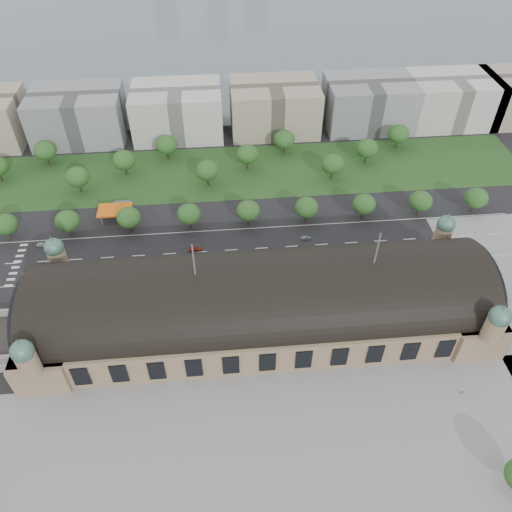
{
  "coord_description": "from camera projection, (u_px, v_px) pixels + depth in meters",
  "views": [
    {
      "loc": [
        -11.38,
        -107.2,
        131.98
      ],
      "look_at": [
        0.08,
        18.77,
        14.0
      ],
      "focal_mm": 35.0,
      "sensor_mm": 36.0,
      "label": 1
    }
  ],
  "objects": [
    {
      "name": "office_6",
      "position": [
        451.0,
        100.0,
        265.15
      ],
      "size": [
        45.0,
        32.0,
        24.0
      ],
      "primitive_type": "cube",
      "color": "beige",
      "rests_on": "ground"
    },
    {
      "name": "traffic_car_4",
      "position": [
        273.0,
        251.0,
        194.51
      ],
      "size": [
        4.1,
        1.66,
        1.39
      ],
      "primitive_type": "imported",
      "rotation": [
        0.0,
        0.0,
        -1.57
      ],
      "color": "#191947",
      "rests_on": "ground"
    },
    {
      "name": "tree_row_1",
      "position": [
        5.0,
        224.0,
        196.02
      ],
      "size": [
        9.6,
        9.6,
        11.52
      ],
      "color": "#2D2116",
      "rests_on": "ground"
    },
    {
      "name": "traffic_car_1",
      "position": [
        42.0,
        245.0,
        197.23
      ],
      "size": [
        4.34,
        1.62,
        1.42
      ],
      "primitive_type": "imported",
      "rotation": [
        0.0,
        0.0,
        1.54
      ],
      "color": "gray",
      "rests_on": "ground"
    },
    {
      "name": "traffic_car_3",
      "position": [
        196.0,
        249.0,
        195.25
      ],
      "size": [
        5.28,
        2.54,
        1.48
      ],
      "primitive_type": "imported",
      "rotation": [
        0.0,
        0.0,
        1.66
      ],
      "color": "maroon",
      "rests_on": "ground"
    },
    {
      "name": "tree_belt_10",
      "position": [
        367.0,
        148.0,
        236.52
      ],
      "size": [
        10.4,
        10.4,
        12.48
      ],
      "color": "#2D2116",
      "rests_on": "ground"
    },
    {
      "name": "petrol_station",
      "position": [
        119.0,
        208.0,
        210.81
      ],
      "size": [
        14.0,
        13.0,
        5.05
      ],
      "color": "orange",
      "rests_on": "ground"
    },
    {
      "name": "station",
      "position": [
        261.0,
        304.0,
        161.84
      ],
      "size": [
        150.0,
        48.4,
        44.3
      ],
      "color": "#91795A",
      "rests_on": "ground"
    },
    {
      "name": "ground",
      "position": [
        261.0,
        324.0,
        168.85
      ],
      "size": [
        900.0,
        900.0,
        0.0
      ],
      "primitive_type": "plane",
      "color": "black",
      "rests_on": "ground"
    },
    {
      "name": "parked_car_4",
      "position": [
        172.0,
        284.0,
        181.63
      ],
      "size": [
        4.34,
        3.82,
        1.42
      ],
      "primitive_type": "imported",
      "rotation": [
        0.0,
        0.0,
        -0.92
      ],
      "color": "silver",
      "rests_on": "ground"
    },
    {
      "name": "parked_car_2",
      "position": [
        108.0,
        280.0,
        182.98
      ],
      "size": [
        5.22,
        4.28,
        1.42
      ],
      "primitive_type": "imported",
      "rotation": [
        0.0,
        0.0,
        -1.02
      ],
      "color": "#171D41",
      "rests_on": "ground"
    },
    {
      "name": "parked_car_6",
      "position": [
        206.0,
        282.0,
        182.51
      ],
      "size": [
        4.6,
        4.13,
        1.28
      ],
      "primitive_type": "imported",
      "rotation": [
        0.0,
        0.0,
        -0.91
      ],
      "color": "black",
      "rests_on": "ground"
    },
    {
      "name": "tree_row_4",
      "position": [
        189.0,
        214.0,
        200.79
      ],
      "size": [
        9.6,
        9.6,
        11.52
      ],
      "color": "#2D2116",
      "rests_on": "ground"
    },
    {
      "name": "traffic_car_2",
      "position": [
        136.0,
        261.0,
        190.41
      ],
      "size": [
        5.99,
        3.32,
        1.59
      ],
      "primitive_type": "imported",
      "rotation": [
        0.0,
        0.0,
        -1.69
      ],
      "color": "black",
      "rests_on": "ground"
    },
    {
      "name": "parked_car_1",
      "position": [
        57.0,
        291.0,
        178.9
      ],
      "size": [
        5.71,
        5.18,
        1.48
      ],
      "primitive_type": "imported",
      "rotation": [
        0.0,
        0.0,
        -0.92
      ],
      "color": "maroon",
      "rests_on": "ground"
    },
    {
      "name": "tree_belt_7",
      "position": [
        247.0,
        154.0,
        232.75
      ],
      "size": [
        10.4,
        10.4,
        12.48
      ],
      "color": "#2D2116",
      "rests_on": "ground"
    },
    {
      "name": "tree_belt_11",
      "position": [
        399.0,
        134.0,
        246.52
      ],
      "size": [
        10.4,
        10.4,
        12.48
      ],
      "color": "#2D2116",
      "rests_on": "ground"
    },
    {
      "name": "grass_belt",
      "position": [
        210.0,
        173.0,
        235.58
      ],
      "size": [
        300.0,
        45.0,
        0.1
      ],
      "primitive_type": "cube",
      "color": "#21451B",
      "rests_on": "ground"
    },
    {
      "name": "tree_row_9",
      "position": [
        476.0,
        198.0,
        208.75
      ],
      "size": [
        9.6,
        9.6,
        11.52
      ],
      "color": "#2D2116",
      "rests_on": "ground"
    },
    {
      "name": "bus_west",
      "position": [
        220.0,
        258.0,
        190.0
      ],
      "size": [
        12.62,
        4.06,
        3.46
      ],
      "primitive_type": "imported",
      "rotation": [
        0.0,
        0.0,
        1.67
      ],
      "color": "#B3271C",
      "rests_on": "ground"
    },
    {
      "name": "lake",
      "position": [
        223.0,
        25.0,
        385.87
      ],
      "size": [
        700.0,
        320.0,
        0.08
      ],
      "primitive_type": "cube",
      "color": "slate",
      "rests_on": "ground"
    },
    {
      "name": "tree_row_2",
      "position": [
        67.0,
        221.0,
        197.61
      ],
      "size": [
        9.6,
        9.6,
        11.52
      ],
      "color": "#2D2116",
      "rests_on": "ground"
    },
    {
      "name": "tree_row_5",
      "position": [
        248.0,
        211.0,
        202.38
      ],
      "size": [
        9.6,
        9.6,
        11.52
      ],
      "color": "#2D2116",
      "rests_on": "ground"
    },
    {
      "name": "bus_east",
      "position": [
        308.0,
        256.0,
        190.91
      ],
      "size": [
        11.95,
        3.21,
        3.3
      ],
      "primitive_type": "imported",
      "rotation": [
        0.0,
        0.0,
        1.61
      ],
      "color": "#BAB6AC",
      "rests_on": "ground"
    },
    {
      "name": "tree_belt_5",
      "position": [
        167.0,
        145.0,
        238.97
      ],
      "size": [
        10.4,
        10.4,
        12.48
      ],
      "color": "#2D2116",
      "rests_on": "ground"
    },
    {
      "name": "office_2",
      "position": [
        78.0,
        116.0,
        252.22
      ],
      "size": [
        45.0,
        32.0,
        24.0
      ],
      "primitive_type": "cube",
      "color": "gray",
      "rests_on": "ground"
    },
    {
      "name": "tree_belt_3",
      "position": [
        77.0,
        177.0,
        218.97
      ],
      "size": [
        10.4,
        10.4,
        12.48
      ],
      "color": "#2D2116",
      "rests_on": "ground"
    },
    {
      "name": "parked_car_5",
      "position": [
        171.0,
        284.0,
        181.6
      ],
      "size": [
        5.58,
        5.18,
        1.45
      ],
      "primitive_type": "imported",
      "rotation": [
        0.0,
        0.0,
        -0.88
      ],
      "color": "gray",
      "rests_on": "ground"
    },
    {
      "name": "plaza_south",
      "position": [
        312.0,
        445.0,
        137.47
      ],
      "size": [
        190.0,
        48.0,
        0.12
      ],
      "primitive_type": "cube",
      "color": "gray",
      "rests_on": "ground"
    },
    {
      "name": "tree_belt_8",
      "position": [
        284.0,
        139.0,
        242.74
      ],
      "size": [
        10.4,
        10.4,
        12.48
      ],
      "color": "#2D2116",
      "rests_on": "ground"
    },
    {
      "name": "tree_row_3",
      "position": [
        129.0,
        217.0,
        199.2
      ],
      "size": [
        9.6,
        9.6,
        11.52
      ],
      "color": "#2D2116",
      "rests_on": "ground"
    },
    {
      "name": "tree_belt_2",
      "position": [
        45.0,
        150.0,
        235.19
      ],
      "size": [
        10.4,
        10.4,
        12.48
      ],
      "color": "#2D2116",
      "rests_on": "ground"
    },
    {
      "name": "tree_belt_6",
      "position": [
        207.0,
        170.0,
        222.75
      ],
      "size": [
        10.4,
        10.4,
        12.48
      ],
      "color": "#2D2116",
      "rests_on": "ground"
    },
    {
      "name": "office_4",
      "position": [
        274.0,
        107.0,
        258.85
      ],
      "size": [
        45.0,
        32.0,
        24.0
      ],
      "primitive_type": "cube",
      "color": "tan",
      "rests_on": "ground"
    },
    {
      "name": "pedestrian_0",
      "position": [
        462.0,
        393.0,
        148.36
      ],
      "size": [
        0.91,
        0.59,
        1.75
      ],
      "primitive_type": "imported",
      "rotation": [
        0.0,
        0.0,
        0.12
      ],
      "color": "gray",
      "rests_on": "ground"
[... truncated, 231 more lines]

